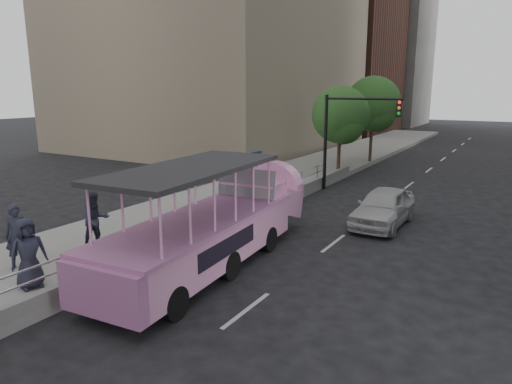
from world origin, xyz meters
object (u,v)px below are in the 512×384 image
at_px(pedestrian_mid, 96,220).
at_px(street_tree_far, 374,106).
at_px(pedestrian_near, 18,236).
at_px(car, 383,207).
at_px(traffic_signal, 347,127).
at_px(pedestrian_far, 28,253).
at_px(street_tree_near, 341,117).
at_px(parking_sign, 256,178).
at_px(duck_boat, 218,224).

bearing_deg(pedestrian_mid, street_tree_far, 11.44).
bearing_deg(pedestrian_near, pedestrian_mid, 16.72).
distance_m(car, traffic_signal, 6.93).
distance_m(pedestrian_far, street_tree_far, 26.45).
distance_m(pedestrian_near, street_tree_near, 19.86).
bearing_deg(street_tree_near, parking_sign, -88.37).
distance_m(parking_sign, traffic_signal, 7.57).
bearing_deg(pedestrian_near, pedestrian_far, -81.47).
distance_m(car, street_tree_far, 15.91).
distance_m(pedestrian_near, parking_sign, 9.32).
bearing_deg(parking_sign, duck_boat, -73.83).
height_order(duck_boat, pedestrian_far, duck_boat).
distance_m(duck_boat, parking_sign, 5.01).
height_order(parking_sign, street_tree_near, street_tree_near).
bearing_deg(parking_sign, street_tree_far, 90.36).
xyz_separation_m(pedestrian_mid, pedestrian_far, (0.97, -3.03, -0.00)).
bearing_deg(duck_boat, pedestrian_near, -137.01).
height_order(car, street_tree_far, street_tree_far).
relative_size(parking_sign, traffic_signal, 0.57).
height_order(pedestrian_far, street_tree_near, street_tree_near).
bearing_deg(duck_boat, pedestrian_far, -119.64).
bearing_deg(parking_sign, street_tree_near, 91.63).
relative_size(traffic_signal, street_tree_far, 0.81).
bearing_deg(street_tree_far, duck_boat, -86.03).
bearing_deg(duck_boat, street_tree_far, 93.97).
xyz_separation_m(pedestrian_mid, parking_sign, (2.30, 6.52, 0.57)).
relative_size(street_tree_near, street_tree_far, 0.89).
bearing_deg(pedestrian_near, duck_boat, -14.43).
bearing_deg(parking_sign, car, 22.41).
relative_size(duck_boat, parking_sign, 3.47).
bearing_deg(pedestrian_far, pedestrian_mid, 35.45).
xyz_separation_m(car, parking_sign, (-4.87, -2.01, 1.06)).
distance_m(pedestrian_far, traffic_signal, 17.16).
xyz_separation_m(pedestrian_far, traffic_signal, (2.62, 16.81, 2.24)).
bearing_deg(pedestrian_mid, parking_sign, -2.59).
distance_m(duck_boat, street_tree_far, 21.74).
bearing_deg(pedestrian_far, car, -10.58).
bearing_deg(duck_boat, street_tree_near, 96.23).
bearing_deg(duck_boat, traffic_signal, 90.43).
height_order(pedestrian_near, street_tree_far, street_tree_far).
bearing_deg(pedestrian_far, duck_boat, -11.98).
relative_size(pedestrian_far, parking_sign, 0.65).
distance_m(street_tree_near, street_tree_far, 6.02).
bearing_deg(pedestrian_far, street_tree_far, 14.99).
bearing_deg(parking_sign, pedestrian_near, -108.52).
bearing_deg(street_tree_near, pedestrian_mid, -96.61).
height_order(pedestrian_mid, street_tree_near, street_tree_near).
distance_m(pedestrian_mid, traffic_signal, 14.42).
relative_size(duck_boat, car, 2.26).
height_order(traffic_signal, street_tree_far, street_tree_far).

